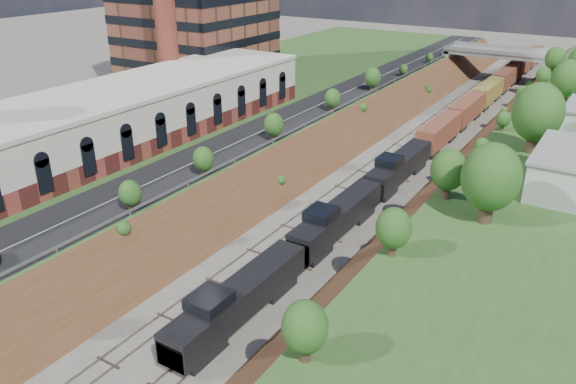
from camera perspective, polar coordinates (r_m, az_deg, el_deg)
name	(u,v)px	position (r m, az deg, el deg)	size (l,w,h in m)	color
platform_left	(204,115)	(94.07, -8.51, 7.74)	(44.00, 180.00, 5.00)	#345C26
embankment_left	(321,154)	(82.89, 3.38, 3.90)	(7.07, 180.00, 7.07)	brown
embankment_right	(471,185)	(75.66, 18.12, 0.68)	(7.07, 180.00, 7.07)	brown
rail_left_track	(374,164)	(79.46, 8.69, 2.82)	(1.58, 180.00, 0.18)	gray
rail_right_track	(409,171)	(77.73, 12.19, 2.06)	(1.58, 180.00, 0.18)	gray
road	(295,116)	(83.44, 0.73, 7.73)	(8.00, 180.00, 0.10)	black
guardrail	(319,117)	(81.17, 3.15, 7.60)	(0.10, 171.00, 0.70)	#99999E
commercial_building	(119,116)	(74.02, -16.79, 7.36)	(14.30, 62.30, 7.00)	maroon
overpass	(502,60)	(135.11, 20.90, 12.46)	(24.50, 8.30, 7.40)	gray
tree_right_large	(491,178)	(52.87, 19.93, 1.38)	(5.25, 5.25, 7.61)	#473323
tree_left_crest	(94,210)	(51.98, -19.11, -1.72)	(2.45, 2.45, 3.55)	#473323
freight_train	(466,110)	(100.71, 17.59, 7.91)	(2.71, 139.08, 4.55)	black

